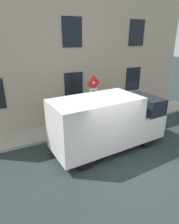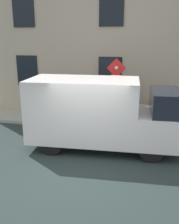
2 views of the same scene
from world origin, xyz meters
name	(u,v)px [view 1 (image 1 of 2)]	position (x,y,z in m)	size (l,w,h in m)	color
ground_plane	(123,168)	(0.00, 0.00, 0.00)	(80.00, 80.00, 0.00)	#242F2E
sidewalk_slab	(80,126)	(4.19, 0.00, 0.07)	(1.73, 17.36, 0.14)	#9D9F91
building_facade	(71,62)	(5.41, 0.00, 3.54)	(0.75, 15.36, 7.07)	tan
sign_post_stacked	(93,97)	(3.53, -0.48, 1.92)	(0.16, 0.56, 2.81)	#474C47
delivery_van	(107,122)	(1.62, -0.19, 1.33)	(2.34, 5.45, 2.50)	white
bicycle_orange	(104,112)	(4.51, -1.72, 0.51)	(0.46, 1.71, 0.89)	black
bicycle_black	(90,115)	(4.51, -0.81, 0.51)	(0.46, 1.71, 0.89)	black
bicycle_blue	(76,117)	(4.51, 0.10, 0.51)	(0.47, 1.71, 0.89)	black
pedestrian	(123,104)	(3.94, -2.73, 1.07)	(0.42, 0.48, 1.72)	#262B47
litter_bin	(84,121)	(3.68, -0.02, 0.59)	(0.44, 0.44, 0.90)	#2D5133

